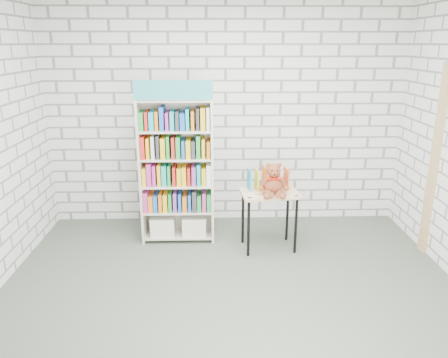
{
  "coord_description": "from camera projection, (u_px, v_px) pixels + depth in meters",
  "views": [
    {
      "loc": [
        -0.18,
        -3.53,
        2.28
      ],
      "look_at": [
        -0.05,
        0.95,
        0.88
      ],
      "focal_mm": 35.0,
      "sensor_mm": 36.0,
      "label": 1
    }
  ],
  "objects": [
    {
      "name": "table_books",
      "position": [
        268.0,
        178.0,
        4.95
      ],
      "size": [
        0.46,
        0.24,
        0.26
      ],
      "color": "teal",
      "rests_on": "display_table"
    },
    {
      "name": "door_trim",
      "position": [
        434.0,
        162.0,
        4.71
      ],
      "size": [
        0.05,
        0.12,
        2.1
      ],
      "primitive_type": "cube",
      "color": "tan",
      "rests_on": "ground"
    },
    {
      "name": "display_table",
      "position": [
        269.0,
        200.0,
        4.92
      ],
      "size": [
        0.68,
        0.51,
        0.69
      ],
      "color": "#DAB583",
      "rests_on": "ground"
    },
    {
      "name": "teddy_bear",
      "position": [
        274.0,
        182.0,
        4.76
      ],
      "size": [
        0.33,
        0.31,
        0.36
      ],
      "color": "maroon",
      "rests_on": "display_table"
    },
    {
      "name": "ground",
      "position": [
        232.0,
        300.0,
        4.06
      ],
      "size": [
        4.5,
        4.5,
        0.0
      ],
      "primitive_type": "plane",
      "color": "#475044",
      "rests_on": "ground"
    },
    {
      "name": "bookshelf",
      "position": [
        177.0,
        170.0,
        5.07
      ],
      "size": [
        0.85,
        0.33,
        1.91
      ],
      "color": "beige",
      "rests_on": "ground"
    },
    {
      "name": "room_shell",
      "position": [
        233.0,
        107.0,
        3.52
      ],
      "size": [
        4.52,
        4.02,
        2.81
      ],
      "color": "silver",
      "rests_on": "ground"
    }
  ]
}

